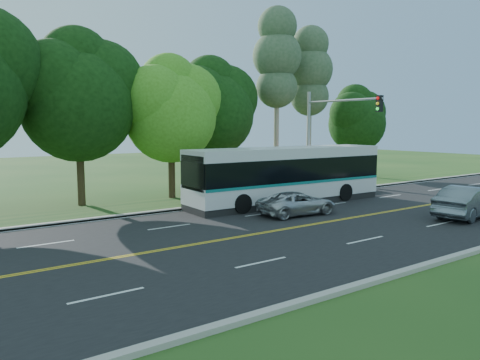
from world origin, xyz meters
TOP-DOWN VIEW (x-y plane):
  - ground at (0.00, 0.00)m, footprint 120.00×120.00m
  - road at (0.00, 0.00)m, footprint 60.00×14.00m
  - curb_north at (0.00, 7.15)m, footprint 60.00×0.30m
  - curb_south at (0.00, -7.15)m, footprint 60.00×0.30m
  - grass_verge at (0.00, 9.00)m, footprint 60.00×4.00m
  - lane_markings at (-0.09, 0.00)m, footprint 57.60×13.82m
  - tree_row at (-5.15, 12.13)m, footprint 44.70×9.10m
  - bougainvillea_hedge at (7.18, 8.15)m, footprint 9.50×2.25m
  - traffic_signal at (6.49, 5.40)m, footprint 0.42×6.10m
  - transit_bus at (2.91, 5.38)m, footprint 13.09×3.19m
  - sedan at (7.68, -3.39)m, footprint 5.13×2.33m
  - suv at (0.96, 2.31)m, footprint 4.54×2.35m

SIDE VIEW (x-z plane):
  - ground at x=0.00m, z-range 0.00..0.00m
  - road at x=0.00m, z-range 0.00..0.02m
  - lane_markings at x=-0.09m, z-range 0.02..0.02m
  - grass_verge at x=0.00m, z-range 0.00..0.10m
  - curb_north at x=0.00m, z-range 0.00..0.15m
  - curb_south at x=0.00m, z-range 0.00..0.15m
  - suv at x=0.96m, z-range 0.02..1.24m
  - bougainvillea_hedge at x=7.18m, z-range -0.03..1.47m
  - sedan at x=7.68m, z-range 0.02..1.65m
  - transit_bus at x=2.91m, z-range 0.00..3.41m
  - traffic_signal at x=6.49m, z-range 1.17..8.17m
  - tree_row at x=-5.15m, z-range -0.19..13.65m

